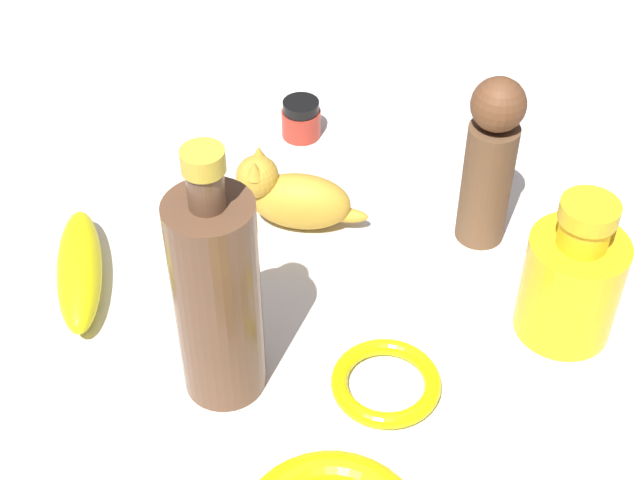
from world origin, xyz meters
name	(u,v)px	position (x,y,z in m)	size (l,w,h in m)	color
ground	(320,307)	(0.00, 0.00, 0.00)	(2.00, 2.00, 0.00)	silver
cat_figurine	(292,196)	(-0.10, 0.08, 0.04)	(0.13, 0.10, 0.09)	gold
bottle_tall	(217,296)	(-0.01, -0.12, 0.11)	(0.07, 0.07, 0.26)	brown
banana	(80,269)	(-0.20, -0.13, 0.02)	(0.17, 0.04, 0.04)	yellow
bangle	(386,383)	(0.11, -0.04, 0.01)	(0.10, 0.10, 0.02)	#C9C009
bottle_short	(572,280)	(0.19, 0.13, 0.06)	(0.09, 0.09, 0.15)	yellow
nail_polish_jar	(301,119)	(-0.20, 0.20, 0.02)	(0.05, 0.05, 0.05)	#A92E21
person_figure_adult	(490,161)	(0.06, 0.19, 0.10)	(0.07, 0.07, 0.19)	brown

